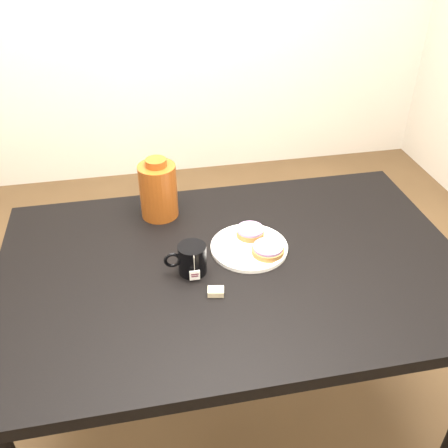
% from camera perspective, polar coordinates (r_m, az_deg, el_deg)
% --- Properties ---
extents(ground_plane, '(4.00, 4.00, 0.00)m').
position_cam_1_polar(ground_plane, '(2.06, 0.85, -20.86)').
color(ground_plane, brown).
extents(table, '(1.40, 0.90, 0.75)m').
position_cam_1_polar(table, '(1.56, 1.06, -6.87)').
color(table, black).
rests_on(table, ground_plane).
extents(plate, '(0.24, 0.24, 0.02)m').
position_cam_1_polar(plate, '(1.55, 2.90, -2.61)').
color(plate, white).
rests_on(plate, table).
extents(bagel_back, '(0.09, 0.09, 0.03)m').
position_cam_1_polar(bagel_back, '(1.59, 3.01, -0.88)').
color(bagel_back, brown).
rests_on(bagel_back, plate).
extents(bagel_front, '(0.12, 0.12, 0.03)m').
position_cam_1_polar(bagel_front, '(1.52, 5.04, -2.93)').
color(bagel_front, brown).
rests_on(bagel_front, plate).
extents(mug, '(0.12, 0.09, 0.09)m').
position_cam_1_polar(mug, '(1.45, -3.73, -4.01)').
color(mug, black).
rests_on(mug, table).
extents(teabag_pouch, '(0.05, 0.04, 0.02)m').
position_cam_1_polar(teabag_pouch, '(1.40, -0.94, -7.74)').
color(teabag_pouch, '#C6B793').
rests_on(teabag_pouch, table).
extents(bagel_package, '(0.14, 0.14, 0.21)m').
position_cam_1_polar(bagel_package, '(1.68, -7.52, 3.88)').
color(bagel_package, '#5E270C').
rests_on(bagel_package, table).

